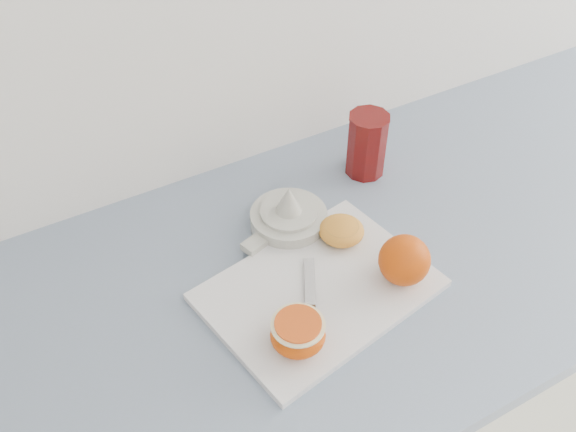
% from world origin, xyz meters
% --- Properties ---
extents(counter, '(2.38, 0.64, 0.89)m').
position_xyz_m(counter, '(-0.03, 1.70, 0.45)').
color(counter, white).
rests_on(counter, ground).
extents(cutting_board, '(0.36, 0.29, 0.01)m').
position_xyz_m(cutting_board, '(-0.16, 1.66, 0.90)').
color(cutting_board, white).
rests_on(cutting_board, counter).
extents(whole_orange, '(0.08, 0.08, 0.08)m').
position_xyz_m(whole_orange, '(-0.04, 1.61, 0.94)').
color(whole_orange, '#E84F0D').
rests_on(whole_orange, cutting_board).
extents(half_orange, '(0.08, 0.08, 0.05)m').
position_xyz_m(half_orange, '(-0.24, 1.59, 0.93)').
color(half_orange, '#E84F0D').
rests_on(half_orange, cutting_board).
extents(squeezed_shell, '(0.07, 0.07, 0.03)m').
position_xyz_m(squeezed_shell, '(-0.08, 1.73, 0.92)').
color(squeezed_shell, orange).
rests_on(squeezed_shell, cutting_board).
extents(paring_knife, '(0.09, 0.15, 0.01)m').
position_xyz_m(paring_knife, '(-0.21, 1.61, 0.91)').
color(paring_knife, '#42240E').
rests_on(paring_knife, cutting_board).
extents(citrus_juicer, '(0.16, 0.13, 0.08)m').
position_xyz_m(citrus_juicer, '(-0.14, 1.80, 0.91)').
color(citrus_juicer, silver).
rests_on(citrus_juicer, counter).
extents(red_tumbler, '(0.07, 0.07, 0.12)m').
position_xyz_m(red_tumbler, '(0.06, 1.86, 0.95)').
color(red_tumbler, '#640E0C').
rests_on(red_tumbler, counter).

